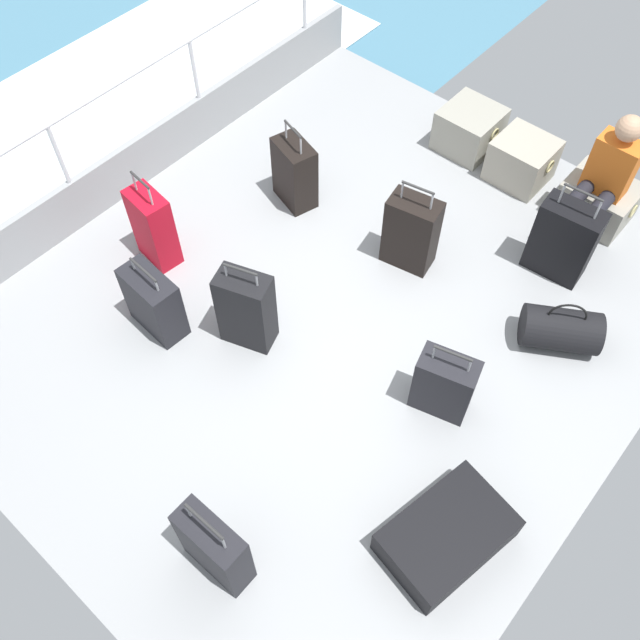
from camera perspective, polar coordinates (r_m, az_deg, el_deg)
The scene contains 18 objects.
ground_plane at distance 5.31m, azimuth 1.39°, elevation 0.74°, with size 4.40×5.20×0.06m, color #939699.
gunwale_port at distance 6.25m, azimuth -14.32°, elevation 12.77°, with size 0.06×5.20×0.45m, color #939699.
railing_port at distance 5.91m, azimuth -15.47°, elevation 16.73°, with size 0.04×4.20×1.02m.
sea_wake at distance 7.60m, azimuth -20.53°, elevation 13.92°, with size 12.00×12.00×0.01m.
cargo_crate_0 at distance 6.54m, azimuth 12.16°, elevation 15.11°, with size 0.52×0.49×0.39m.
cargo_crate_1 at distance 6.33m, azimuth 16.27°, elevation 12.50°, with size 0.52×0.45×0.39m.
cargo_crate_2 at distance 6.21m, azimuth 21.87°, elevation 9.10°, with size 0.59×0.46×0.35m.
passenger_seated at distance 5.84m, azimuth 22.20°, elevation 10.68°, with size 0.34×0.66×1.05m.
suitcase_0 at distance 4.89m, azimuth -6.09°, elevation 0.87°, with size 0.43×0.33×0.79m.
suitcase_1 at distance 5.38m, azimuth 7.50°, elevation 7.15°, with size 0.43×0.30×0.80m.
suitcase_2 at distance 4.69m, azimuth 10.17°, elevation -5.24°, with size 0.44×0.32×0.66m.
suitcase_3 at distance 5.84m, azimuth -2.10°, elevation 11.98°, with size 0.42×0.33×0.76m.
suitcase_4 at distance 5.12m, azimuth -13.50°, elevation 1.41°, with size 0.46×0.25×0.65m.
suitcase_5 at distance 4.20m, azimuth -8.67°, elevation -18.00°, with size 0.44×0.19×0.75m.
suitcase_6 at distance 5.51m, azimuth -13.53°, elevation 7.41°, with size 0.37×0.24×0.83m.
suitcase_7 at distance 5.58m, azimuth 19.36°, elevation 6.19°, with size 0.48×0.27×0.84m.
suitcase_8 at distance 4.43m, azimuth 10.38°, elevation -17.00°, with size 0.64×0.85×0.24m.
duffel_bag at distance 5.27m, azimuth 19.18°, elevation -0.71°, with size 0.63×0.55×0.46m.
Camera 1 is at (1.93, -2.42, 4.28)m, focal length 38.92 mm.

